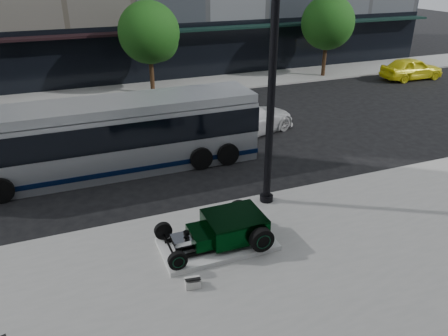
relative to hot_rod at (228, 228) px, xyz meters
name	(u,v)px	position (x,y,z in m)	size (l,w,h in m)	color
ground	(205,181)	(0.82, 4.42, -0.70)	(120.00, 120.00, 0.00)	black
sidewalk_far	(135,91)	(0.82, 18.42, -0.64)	(70.00, 4.00, 0.12)	gray
street_trees	(151,35)	(1.96, 17.49, 3.07)	(29.80, 3.80, 5.70)	black
display_plinth	(217,244)	(-0.33, 0.00, -0.50)	(3.40, 1.80, 0.15)	silver
hot_rod	(228,228)	(0.00, 0.00, 0.00)	(3.22, 2.00, 0.81)	black
info_plaque	(193,282)	(-1.57, -1.44, -0.45)	(0.44, 0.36, 0.31)	silver
lamppost	(271,93)	(2.29, 1.95, 3.39)	(0.47, 0.47, 8.59)	black
transit_bus	(111,136)	(-2.32, 6.86, 0.79)	(12.12, 2.88, 2.92)	#A7ACB1
white_sedan	(248,119)	(4.58, 8.59, 0.08)	(2.17, 5.34, 1.55)	silver
yellow_taxi	(412,68)	(20.42, 14.43, 0.10)	(1.87, 4.65, 1.59)	#FEF421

